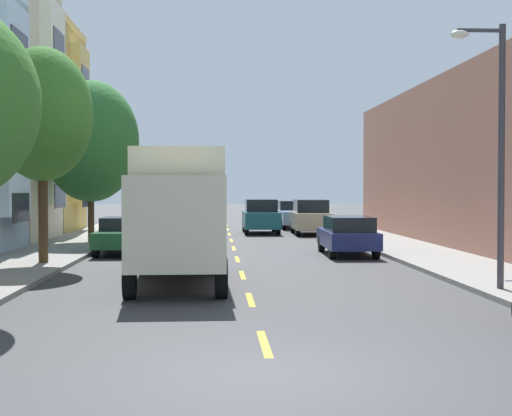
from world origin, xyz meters
TOP-DOWN VIEW (x-y plane):
  - ground_plane at (0.00, 30.00)m, footprint 160.00×160.00m
  - sidewalk_left at (-7.10, 28.00)m, footprint 3.20×120.00m
  - sidewalk_right at (7.10, 28.00)m, footprint 3.20×120.00m
  - lane_centerline_dashes at (0.00, 24.50)m, footprint 0.14×47.20m
  - street_tree_second at (-6.40, 14.70)m, footprint 3.24×3.24m
  - street_tree_third at (-6.40, 24.43)m, footprint 4.35×4.35m
  - street_lamp at (5.94, 7.58)m, footprint 1.35×0.28m
  - delivery_box_truck at (-1.81, 10.65)m, footprint 2.58×8.09m
  - parked_sedan_forest at (-4.38, 19.48)m, footprint 1.86×4.53m
  - parked_pickup_sky at (4.27, 38.02)m, footprint 2.08×5.33m
  - parked_wagon_silver at (-4.31, 55.00)m, footprint 1.89×4.73m
  - parked_wagon_navy at (4.26, 18.36)m, footprint 1.91×4.74m
  - parked_hatchback_burgundy at (4.38, 50.47)m, footprint 1.75×4.01m
  - parked_suv_champagne at (4.49, 31.51)m, footprint 2.04×4.84m
  - parked_wagon_orange at (4.28, 43.17)m, footprint 1.96×4.75m
  - parked_suv_white at (-4.38, 35.55)m, footprint 1.98×4.81m
  - moving_teal_sedan at (1.80, 32.69)m, footprint 1.95×4.80m

SIDE VIEW (x-z plane):
  - ground_plane at x=0.00m, z-range 0.00..0.00m
  - lane_centerline_dashes at x=0.00m, z-range 0.00..0.01m
  - sidewalk_left at x=-7.10m, z-range 0.00..0.14m
  - sidewalk_right at x=7.10m, z-range 0.00..0.14m
  - parked_sedan_forest at x=-4.38m, z-range 0.03..1.46m
  - parked_hatchback_burgundy at x=4.38m, z-range 0.01..1.51m
  - parked_wagon_silver at x=-4.31m, z-range 0.05..1.55m
  - parked_wagon_navy at x=4.26m, z-range 0.05..1.55m
  - parked_wagon_orange at x=4.28m, z-range 0.05..1.55m
  - parked_pickup_sky at x=4.27m, z-range -0.04..1.69m
  - parked_suv_champagne at x=4.49m, z-range 0.02..1.95m
  - parked_suv_white at x=-4.38m, z-range 0.02..1.95m
  - moving_teal_sedan at x=1.80m, z-range 0.02..1.95m
  - delivery_box_truck at x=-1.81m, z-range 0.21..3.83m
  - street_lamp at x=5.94m, z-range 0.67..7.04m
  - street_tree_third at x=-6.40m, z-range 1.04..8.33m
  - street_tree_second at x=-6.40m, z-range 1.45..8.46m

